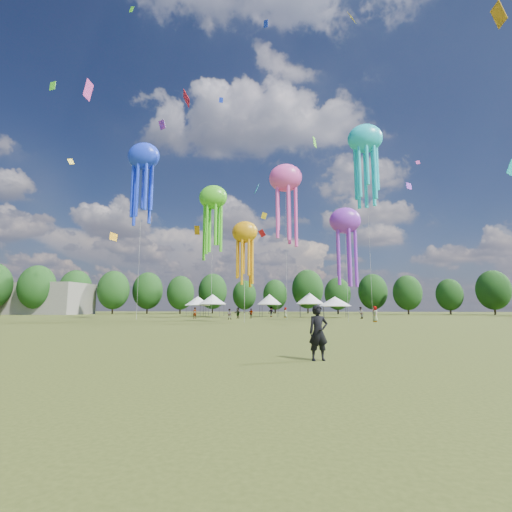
# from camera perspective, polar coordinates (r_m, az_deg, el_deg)

# --- Properties ---
(ground) EXTENTS (300.00, 300.00, 0.00)m
(ground) POSITION_cam_1_polar(r_m,az_deg,el_deg) (16.52, -14.83, -13.71)
(ground) COLOR #384416
(ground) RESTS_ON ground
(observer_main) EXTENTS (0.76, 0.62, 1.80)m
(observer_main) POSITION_cam_1_polar(r_m,az_deg,el_deg) (12.56, 9.63, -11.62)
(observer_main) COLOR black
(observer_main) RESTS_ON ground
(spectator_near) EXTENTS (0.80, 0.64, 1.56)m
(spectator_near) POSITION_cam_1_polar(r_m,az_deg,el_deg) (54.25, -4.17, -8.98)
(spectator_near) COLOR gray
(spectator_near) RESTS_ON ground
(spectators_far) EXTENTS (26.70, 23.80, 1.91)m
(spectators_far) POSITION_cam_1_polar(r_m,az_deg,el_deg) (60.79, 4.50, -8.75)
(spectators_far) COLOR gray
(spectators_far) RESTS_ON ground
(festival_tents) EXTENTS (32.69, 12.89, 4.42)m
(festival_tents) POSITION_cam_1_polar(r_m,az_deg,el_deg) (70.47, 0.76, -6.81)
(festival_tents) COLOR #47474C
(festival_tents) RESTS_ON ground
(show_kites) EXTENTS (39.87, 21.69, 32.45)m
(show_kites) POSITION_cam_1_polar(r_m,az_deg,el_deg) (57.73, 3.24, 10.91)
(show_kites) COLOR #4CD423
(show_kites) RESTS_ON ground
(small_kites) EXTENTS (79.53, 58.98, 41.92)m
(small_kites) POSITION_cam_1_polar(r_m,az_deg,el_deg) (63.34, -0.35, 18.35)
(small_kites) COLOR #4CD423
(small_kites) RESTS_ON ground
(treeline) EXTENTS (201.57, 95.24, 13.43)m
(treeline) POSITION_cam_1_polar(r_m,az_deg,el_deg) (78.45, 1.17, -4.48)
(treeline) COLOR #38281C
(treeline) RESTS_ON ground
(hangar) EXTENTS (40.00, 12.00, 8.00)m
(hangar) POSITION_cam_1_polar(r_m,az_deg,el_deg) (117.26, -33.43, -5.58)
(hangar) COLOR gray
(hangar) RESTS_ON ground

